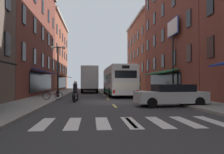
# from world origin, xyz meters

# --- Properties ---
(ground_plane) EXTENTS (34.80, 80.00, 0.10)m
(ground_plane) POSITION_xyz_m (0.00, 0.00, -0.05)
(ground_plane) COLOR #333335
(lane_centre_dashes) EXTENTS (0.14, 73.90, 0.01)m
(lane_centre_dashes) POSITION_xyz_m (0.00, -0.25, 0.00)
(lane_centre_dashes) COLOR #DBCC4C
(lane_centre_dashes) RESTS_ON ground
(crosswalk_near) EXTENTS (7.10, 2.80, 0.01)m
(crosswalk_near) POSITION_xyz_m (0.00, -10.00, 0.00)
(crosswalk_near) COLOR silver
(crosswalk_near) RESTS_ON ground
(sidewalk_left) EXTENTS (3.00, 80.00, 0.14)m
(sidewalk_left) POSITION_xyz_m (-5.90, 0.00, 0.07)
(sidewalk_left) COLOR gray
(sidewalk_left) RESTS_ON ground
(sidewalk_right) EXTENTS (3.00, 80.00, 0.14)m
(sidewalk_right) POSITION_xyz_m (5.90, 0.00, 0.07)
(sidewalk_right) COLOR gray
(sidewalk_right) RESTS_ON ground
(billboard_sign) EXTENTS (0.40, 3.20, 8.11)m
(billboard_sign) POSITION_xyz_m (7.05, 5.43, 6.44)
(billboard_sign) COLOR black
(billboard_sign) RESTS_ON sidewalk_right
(transit_bus) EXTENTS (2.79, 11.38, 3.32)m
(transit_bus) POSITION_xyz_m (1.52, 8.35, 1.74)
(transit_bus) COLOR silver
(transit_bus) RESTS_ON ground
(box_truck) EXTENTS (2.54, 8.09, 3.83)m
(box_truck) POSITION_xyz_m (-1.80, 17.08, 1.98)
(box_truck) COLOR black
(box_truck) RESTS_ON ground
(sedan_near) EXTENTS (4.61, 2.22, 1.41)m
(sedan_near) POSITION_xyz_m (3.60, -4.09, 0.72)
(sedan_near) COLOR silver
(sedan_near) RESTS_ON ground
(sedan_mid) EXTENTS (1.94, 4.50, 1.37)m
(sedan_mid) POSITION_xyz_m (-1.56, 26.56, 0.70)
(sedan_mid) COLOR #515154
(sedan_mid) RESTS_ON ground
(motorcycle_rider) EXTENTS (0.62, 2.07, 1.66)m
(motorcycle_rider) POSITION_xyz_m (-2.79, 0.05, 0.71)
(motorcycle_rider) COLOR black
(motorcycle_rider) RESTS_ON ground
(bicycle_near) EXTENTS (1.68, 0.55, 0.91)m
(bicycle_near) POSITION_xyz_m (-4.65, 0.51, 0.50)
(bicycle_near) COLOR black
(bicycle_near) RESTS_ON sidewalk_left
(pedestrian_mid) EXTENTS (0.36, 0.36, 1.65)m
(pedestrian_mid) POSITION_xyz_m (5.24, 14.32, 0.99)
(pedestrian_mid) COLOR #33663F
(pedestrian_mid) RESTS_ON sidewalk_right
(street_lamp_twin) EXTENTS (1.42, 0.32, 4.94)m
(street_lamp_twin) POSITION_xyz_m (-4.75, 4.26, 2.89)
(street_lamp_twin) COLOR black
(street_lamp_twin) RESTS_ON sidewalk_left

